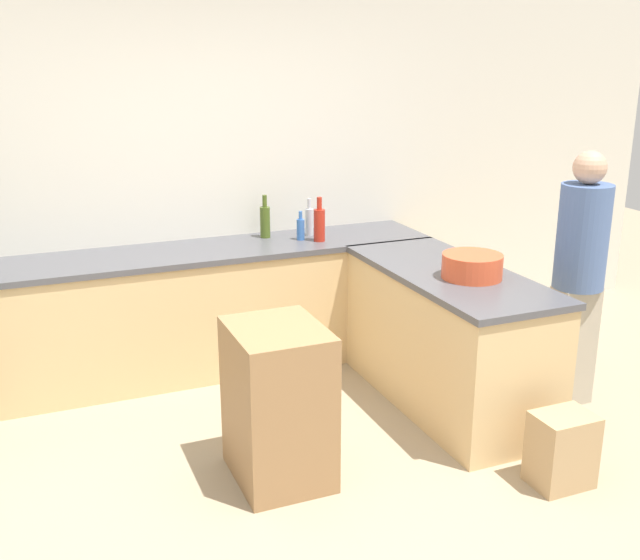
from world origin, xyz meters
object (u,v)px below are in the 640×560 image
at_px(island_table, 278,404).
at_px(paper_bag, 562,450).
at_px(hot_sauce_bottle, 319,224).
at_px(mixing_bowl, 472,266).
at_px(water_bottle_blue, 301,228).
at_px(olive_oil_bottle, 265,221).
at_px(vinegar_bottle_clear, 309,221).
at_px(person_at_peninsula, 579,271).

height_order(island_table, paper_bag, island_table).
bearing_deg(hot_sauce_bottle, mixing_bowl, -67.27).
xyz_separation_m(island_table, water_bottle_blue, (0.72, 1.53, 0.54)).
bearing_deg(olive_oil_bottle, vinegar_bottle_clear, -10.29).
height_order(island_table, person_at_peninsula, person_at_peninsula).
bearing_deg(mixing_bowl, paper_bag, -89.56).
bearing_deg(person_at_peninsula, vinegar_bottle_clear, 128.27).
bearing_deg(paper_bag, vinegar_bottle_clear, 102.50).
bearing_deg(vinegar_bottle_clear, water_bottle_blue, -135.82).
xyz_separation_m(mixing_bowl, paper_bag, (0.01, -0.90, -0.76)).
xyz_separation_m(island_table, person_at_peninsula, (2.03, 0.12, 0.46)).
height_order(vinegar_bottle_clear, paper_bag, vinegar_bottle_clear).
distance_m(water_bottle_blue, paper_bag, 2.39).
bearing_deg(hot_sauce_bottle, island_table, -119.97).
bearing_deg(water_bottle_blue, island_table, -115.28).
xyz_separation_m(island_table, olive_oil_bottle, (0.51, 1.70, 0.59)).
bearing_deg(paper_bag, hot_sauce_bottle, 103.58).
height_order(island_table, hot_sauce_bottle, hot_sauce_bottle).
distance_m(mixing_bowl, vinegar_bottle_clear, 1.47).
distance_m(vinegar_bottle_clear, person_at_peninsula, 1.93).
xyz_separation_m(mixing_bowl, olive_oil_bottle, (-0.82, 1.44, 0.05)).
relative_size(olive_oil_bottle, paper_bag, 0.78).
distance_m(island_table, vinegar_bottle_clear, 1.92).
distance_m(olive_oil_bottle, hot_sauce_bottle, 0.41).
xyz_separation_m(water_bottle_blue, hot_sauce_bottle, (0.11, -0.09, 0.04)).
bearing_deg(person_at_peninsula, island_table, -176.53).
height_order(water_bottle_blue, person_at_peninsula, person_at_peninsula).
bearing_deg(person_at_peninsula, olive_oil_bottle, 133.96).
bearing_deg(mixing_bowl, water_bottle_blue, 115.54).
relative_size(mixing_bowl, paper_bag, 0.90).
distance_m(island_table, mixing_bowl, 1.46).
height_order(mixing_bowl, hot_sauce_bottle, hot_sauce_bottle).
relative_size(vinegar_bottle_clear, paper_bag, 0.69).
height_order(water_bottle_blue, vinegar_bottle_clear, vinegar_bottle_clear).
bearing_deg(island_table, water_bottle_blue, 64.72).
height_order(vinegar_bottle_clear, person_at_peninsula, person_at_peninsula).
bearing_deg(person_at_peninsula, mixing_bowl, 169.05).
distance_m(mixing_bowl, person_at_peninsula, 0.71).
relative_size(olive_oil_bottle, vinegar_bottle_clear, 1.14).
bearing_deg(island_table, paper_bag, -25.69).
bearing_deg(paper_bag, olive_oil_bottle, 109.49).
bearing_deg(olive_oil_bottle, mixing_bowl, -60.28).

